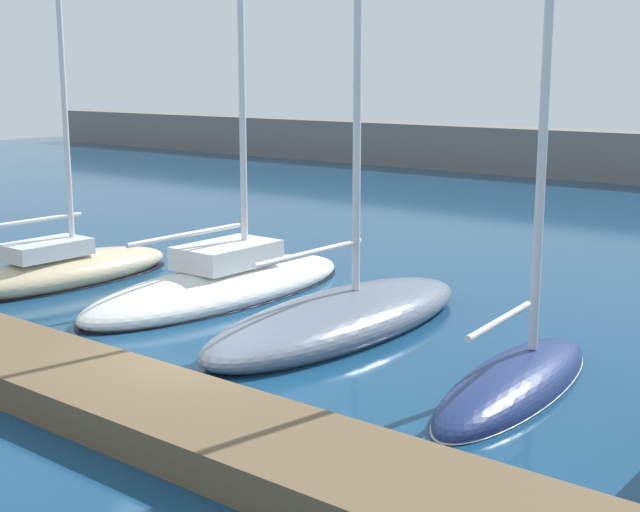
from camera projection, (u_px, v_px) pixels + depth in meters
ground_plane at (197, 382)px, 16.70m from camera, size 120.00×120.00×0.00m
dock_pier at (112, 395)px, 15.14m from camera, size 25.56×2.36×0.60m
sailboat_sand_nearest at (66, 268)px, 24.69m from camera, size 2.24×6.84×12.19m
sailboat_white_second at (222, 283)px, 23.15m from camera, size 3.04×8.97×17.45m
sailboat_slate_third at (341, 313)px, 19.97m from camera, size 2.86×8.49×16.21m
sailboat_navy_fourth at (515, 379)px, 16.28m from camera, size 2.23×6.20×9.56m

